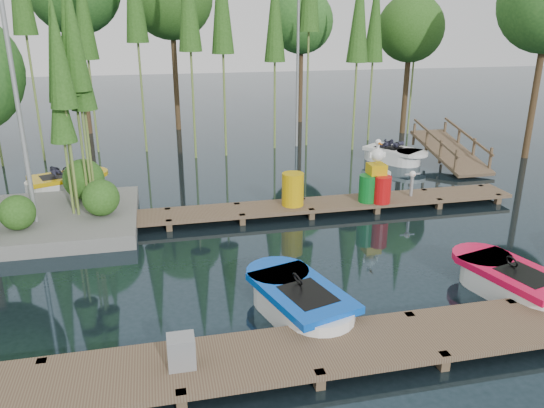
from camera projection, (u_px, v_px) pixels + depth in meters
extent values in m
plane|color=#1D2D36|center=(257.00, 254.00, 13.09)|extent=(90.00, 90.00, 0.00)
cube|color=brown|center=(308.00, 351.00, 8.86)|extent=(18.00, 1.50, 0.10)
cube|color=brown|center=(44.00, 374.00, 8.62)|extent=(0.16, 0.16, 0.50)
cube|color=brown|center=(182.00, 406.00, 7.91)|extent=(0.16, 0.16, 0.50)
cube|color=brown|center=(177.00, 356.00, 9.07)|extent=(0.16, 0.16, 0.50)
cube|color=brown|center=(319.00, 385.00, 8.35)|extent=(0.16, 0.16, 0.50)
cube|color=brown|center=(298.00, 340.00, 9.51)|extent=(0.16, 0.16, 0.50)
cube|color=brown|center=(443.00, 366.00, 8.80)|extent=(0.16, 0.16, 0.50)
cube|color=brown|center=(409.00, 326.00, 9.96)|extent=(0.16, 0.16, 0.50)
cube|color=brown|center=(509.00, 312.00, 10.40)|extent=(0.16, 0.16, 0.50)
cube|color=brown|center=(274.00, 208.00, 15.51)|extent=(15.00, 1.20, 0.10)
cube|color=brown|center=(10.00, 242.00, 13.66)|extent=(0.16, 0.16, 0.50)
cube|color=brown|center=(18.00, 228.00, 14.55)|extent=(0.16, 0.16, 0.50)
cube|color=brown|center=(92.00, 235.00, 14.08)|extent=(0.16, 0.16, 0.50)
cube|color=brown|center=(95.00, 222.00, 14.97)|extent=(0.16, 0.16, 0.50)
cube|color=brown|center=(169.00, 229.00, 14.51)|extent=(0.16, 0.16, 0.50)
cube|color=brown|center=(168.00, 217.00, 15.39)|extent=(0.16, 0.16, 0.50)
cube|color=brown|center=(242.00, 223.00, 14.93)|extent=(0.16, 0.16, 0.50)
cube|color=brown|center=(237.00, 211.00, 15.81)|extent=(0.16, 0.16, 0.50)
cube|color=brown|center=(311.00, 217.00, 15.35)|extent=(0.16, 0.16, 0.50)
cube|color=brown|center=(302.00, 206.00, 16.23)|extent=(0.16, 0.16, 0.50)
cube|color=brown|center=(377.00, 212.00, 15.77)|extent=(0.16, 0.16, 0.50)
cube|color=brown|center=(364.00, 202.00, 16.65)|extent=(0.16, 0.16, 0.50)
cube|color=brown|center=(439.00, 207.00, 16.19)|extent=(0.16, 0.16, 0.50)
cube|color=brown|center=(424.00, 197.00, 17.07)|extent=(0.16, 0.16, 0.50)
cube|color=brown|center=(498.00, 202.00, 16.61)|extent=(0.16, 0.16, 0.50)
cube|color=brown|center=(480.00, 193.00, 17.49)|extent=(0.16, 0.16, 0.50)
cube|color=slate|center=(21.00, 223.00, 14.54)|extent=(6.20, 4.20, 0.42)
sphere|color=#30601E|center=(17.00, 213.00, 13.45)|extent=(0.90, 0.90, 0.90)
sphere|color=#30601E|center=(84.00, 179.00, 15.71)|extent=(1.20, 1.20, 1.20)
sphere|color=#30601E|center=(101.00, 198.00, 14.39)|extent=(1.00, 1.00, 1.00)
cylinder|color=olive|center=(78.00, 116.00, 14.49)|extent=(0.07, 0.07, 5.93)
cone|color=#30601E|center=(68.00, 37.00, 13.80)|extent=(0.70, 0.70, 2.97)
cylinder|color=olive|center=(66.00, 123.00, 14.32)|extent=(0.07, 0.07, 5.66)
cone|color=#30601E|center=(56.00, 46.00, 13.66)|extent=(0.70, 0.70, 2.83)
cylinder|color=olive|center=(87.00, 128.00, 14.67)|extent=(0.07, 0.07, 5.22)
cone|color=#30601E|center=(79.00, 60.00, 14.06)|extent=(0.70, 0.70, 2.61)
cylinder|color=olive|center=(68.00, 129.00, 13.80)|extent=(0.07, 0.07, 5.53)
cone|color=#30601E|center=(58.00, 52.00, 13.15)|extent=(0.70, 0.70, 2.76)
cylinder|color=olive|center=(66.00, 157.00, 14.14)|extent=(0.07, 0.07, 4.01)
cone|color=#30601E|center=(59.00, 104.00, 13.67)|extent=(0.70, 0.70, 2.01)
cylinder|color=olive|center=(82.00, 113.00, 14.38)|extent=(0.07, 0.07, 6.11)
cone|color=#30601E|center=(72.00, 31.00, 13.67)|extent=(0.70, 0.70, 3.05)
cylinder|color=#46321E|center=(537.00, 84.00, 21.07)|extent=(0.26, 0.26, 6.06)
cylinder|color=#46321E|center=(406.00, 82.00, 25.95)|extent=(0.26, 0.26, 5.02)
sphere|color=#30601E|center=(411.00, 28.00, 25.11)|extent=(3.16, 3.16, 3.16)
cylinder|color=#46321E|center=(301.00, 73.00, 28.75)|extent=(0.26, 0.26, 5.31)
sphere|color=#306825|center=(301.00, 21.00, 27.87)|extent=(3.34, 3.34, 3.34)
cylinder|color=#46321E|center=(175.00, 66.00, 26.55)|extent=(0.26, 0.26, 6.46)
cylinder|color=#46321E|center=(82.00, 63.00, 25.54)|extent=(0.26, 0.26, 6.85)
cylinder|color=olive|center=(27.00, 37.00, 20.04)|extent=(0.09, 0.09, 9.66)
cylinder|color=olive|center=(88.00, 60.00, 21.72)|extent=(0.09, 0.09, 7.69)
cone|color=#30601E|center=(82.00, 4.00, 21.00)|extent=(0.90, 0.90, 4.23)
cylinder|color=olive|center=(138.00, 44.00, 21.60)|extent=(0.09, 0.09, 8.99)
cylinder|color=olive|center=(191.00, 53.00, 20.62)|extent=(0.09, 0.09, 8.44)
cylinder|color=olive|center=(223.00, 55.00, 21.05)|extent=(0.09, 0.09, 8.22)
cylinder|color=olive|center=(275.00, 63.00, 22.46)|extent=(0.09, 0.09, 7.41)
cone|color=#30601E|center=(275.00, 11.00, 21.77)|extent=(0.90, 0.90, 4.07)
cylinder|color=olive|center=(309.00, 33.00, 22.59)|extent=(0.09, 0.09, 9.77)
cylinder|color=olive|center=(357.00, 63.00, 22.19)|extent=(0.09, 0.09, 7.40)
cone|color=#30601E|center=(359.00, 11.00, 21.50)|extent=(0.90, 0.90, 4.07)
cylinder|color=olive|center=(373.00, 63.00, 23.98)|extent=(0.09, 0.09, 7.14)
cone|color=#30601E|center=(375.00, 16.00, 23.32)|extent=(0.90, 0.90, 3.93)
cylinder|color=olive|center=(415.00, 44.00, 25.19)|extent=(0.09, 0.09, 8.61)
cylinder|color=gray|center=(18.00, 104.00, 13.08)|extent=(0.12, 0.12, 7.00)
cylinder|color=gray|center=(298.00, 67.00, 22.87)|extent=(0.12, 0.12, 7.00)
cube|color=brown|center=(450.00, 152.00, 20.75)|extent=(1.50, 3.94, 0.95)
cube|color=brown|center=(456.00, 162.00, 19.12)|extent=(0.08, 0.08, 0.90)
cube|color=brown|center=(441.00, 152.00, 20.09)|extent=(0.08, 0.08, 0.90)
cube|color=brown|center=(427.00, 143.00, 21.07)|extent=(0.08, 0.08, 0.90)
cube|color=brown|center=(414.00, 134.00, 22.04)|extent=(0.08, 0.08, 0.90)
cube|color=brown|center=(435.00, 137.00, 20.40)|extent=(0.06, 3.54, 0.83)
cube|color=brown|center=(490.00, 160.00, 19.41)|extent=(0.08, 0.08, 0.90)
cube|color=brown|center=(474.00, 150.00, 20.38)|extent=(0.08, 0.08, 0.90)
cube|color=brown|center=(458.00, 141.00, 21.36)|extent=(0.08, 0.08, 0.90)
cube|color=brown|center=(445.00, 133.00, 22.33)|extent=(0.08, 0.08, 0.90)
cube|color=brown|center=(468.00, 136.00, 20.69)|extent=(0.06, 3.54, 0.83)
cube|color=white|center=(301.00, 307.00, 10.29)|extent=(1.59, 1.60, 0.59)
cylinder|color=white|center=(285.00, 293.00, 10.82)|extent=(1.59, 1.59, 0.59)
cylinder|color=white|center=(320.00, 323.00, 9.75)|extent=(1.59, 1.59, 0.59)
cube|color=#0748C1|center=(302.00, 292.00, 10.18)|extent=(1.88, 2.51, 0.15)
cylinder|color=#0748C1|center=(278.00, 273.00, 10.95)|extent=(1.62, 1.62, 0.15)
cube|color=black|center=(308.00, 295.00, 9.99)|extent=(1.06, 1.24, 0.06)
torus|color=black|center=(297.00, 279.00, 10.24)|extent=(0.24, 0.33, 0.28)
cube|color=white|center=(514.00, 287.00, 11.05)|extent=(1.52, 1.53, 0.57)
cylinder|color=white|center=(490.00, 275.00, 11.58)|extent=(1.52, 1.52, 0.57)
cylinder|color=white|center=(541.00, 300.00, 10.53)|extent=(1.52, 1.52, 0.57)
cube|color=#DC0B3C|center=(517.00, 274.00, 10.95)|extent=(1.78, 2.42, 0.15)
cylinder|color=#DC0B3C|center=(482.00, 257.00, 11.71)|extent=(1.55, 1.55, 0.15)
cube|color=black|center=(526.00, 276.00, 10.76)|extent=(1.01, 1.19, 0.06)
torus|color=black|center=(512.00, 262.00, 11.01)|extent=(0.22, 0.32, 0.28)
cube|color=white|center=(64.00, 186.00, 17.71)|extent=(1.55, 1.54, 0.55)
cylinder|color=white|center=(82.00, 183.00, 18.02)|extent=(1.54, 1.54, 0.55)
cylinder|color=white|center=(45.00, 189.00, 17.40)|extent=(1.54, 1.54, 0.55)
cube|color=#CEA00A|center=(63.00, 177.00, 17.61)|extent=(2.38, 1.87, 0.14)
cylinder|color=#CEA00A|center=(90.00, 173.00, 18.06)|extent=(1.57, 1.57, 0.14)
cube|color=black|center=(56.00, 177.00, 17.49)|extent=(1.18, 1.04, 0.06)
torus|color=black|center=(67.00, 171.00, 17.62)|extent=(0.31, 0.24, 0.26)
imported|color=#1E1E2D|center=(54.00, 170.00, 17.39)|extent=(0.52, 0.45, 0.97)
cube|color=white|center=(392.00, 157.00, 21.38)|extent=(1.66, 1.67, 0.55)
cylinder|color=white|center=(405.00, 159.00, 20.99)|extent=(1.66, 1.66, 0.55)
cylinder|color=white|center=(379.00, 154.00, 21.76)|extent=(1.66, 1.66, 0.55)
cube|color=white|center=(393.00, 150.00, 21.28)|extent=(2.18, 2.40, 0.14)
cylinder|color=white|center=(412.00, 153.00, 20.72)|extent=(1.69, 1.69, 0.14)
cube|color=black|center=(388.00, 148.00, 21.39)|extent=(1.17, 1.23, 0.06)
torus|color=black|center=(396.00, 145.00, 21.12)|extent=(0.28, 0.31, 0.26)
imported|color=#1E1E2D|center=(388.00, 143.00, 21.36)|extent=(0.47, 0.50, 0.89)
imported|color=#1E1E2D|center=(400.00, 144.00, 21.39)|extent=(0.36, 0.39, 0.68)
cube|color=gray|center=(181.00, 351.00, 8.33)|extent=(0.43, 0.36, 0.53)
cylinder|color=#CEA00A|center=(293.00, 189.00, 15.45)|extent=(0.64, 0.64, 0.97)
cylinder|color=#0B6A21|center=(368.00, 188.00, 15.77)|extent=(0.54, 0.54, 0.81)
cylinder|color=silver|center=(381.00, 185.00, 16.13)|extent=(0.54, 0.54, 0.81)
cylinder|color=red|center=(382.00, 189.00, 15.68)|extent=(0.54, 0.54, 0.81)
cube|color=#CEA00A|center=(376.00, 169.00, 15.72)|extent=(0.50, 0.50, 0.32)
sphere|color=white|center=(377.00, 155.00, 15.58)|extent=(0.40, 0.40, 0.40)
cylinder|color=white|center=(378.00, 147.00, 15.50)|extent=(0.09, 0.09, 0.27)
sphere|color=white|center=(378.00, 142.00, 15.45)|extent=(0.18, 0.18, 0.18)
cone|color=orange|center=(381.00, 144.00, 15.29)|extent=(0.09, 0.27, 0.09)
cube|color=white|center=(377.00, 155.00, 15.58)|extent=(0.50, 0.05, 0.16)
cylinder|color=gray|center=(411.00, 187.00, 16.30)|extent=(0.10, 0.10, 0.60)
sphere|color=white|center=(413.00, 174.00, 16.16)|extent=(0.20, 0.20, 0.20)
cube|color=gray|center=(413.00, 174.00, 16.16)|extent=(0.50, 0.04, 0.04)
cone|color=orange|center=(414.00, 175.00, 16.05)|extent=(0.04, 0.10, 0.04)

